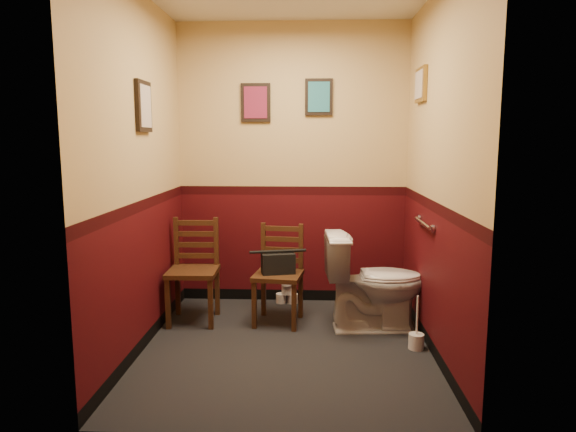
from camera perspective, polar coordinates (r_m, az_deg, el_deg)
The scene contains 16 objects.
floor at distance 4.11m, azimuth -0.16°, elevation -14.44°, with size 2.20×2.40×0.00m, color black.
wall_back at distance 4.99m, azimuth 0.49°, elevation 5.60°, with size 2.20×2.70×0.00m, color #3D080C.
wall_front at distance 2.60m, azimuth -1.44°, elevation 2.88°, with size 2.20×2.70×0.00m, color #3D080C.
wall_left at distance 4.00m, azimuth -16.16°, elevation 4.53°, with size 2.40×2.70×0.00m, color #3D080C.
wall_right at distance 3.90m, azimuth 16.24°, elevation 4.43°, with size 2.40×2.70×0.00m, color #3D080C.
grab_bar at distance 4.18m, azimuth 14.81°, elevation -0.78°, with size 0.05×0.56×0.06m.
framed_print_back_a at distance 5.00m, azimuth -3.61°, elevation 12.47°, with size 0.28×0.04×0.36m.
framed_print_back_b at distance 4.98m, azimuth 3.45°, elevation 13.07°, with size 0.26×0.04×0.34m.
framed_print_left at distance 4.09m, azimuth -15.72°, elevation 11.65°, with size 0.04×0.30×0.38m.
framed_print_right at distance 4.50m, azimuth 14.52°, elevation 13.94°, with size 0.04×0.34×0.28m.
toilet at distance 4.43m, azimuth 9.54°, elevation -7.27°, with size 0.46×0.83×0.82m, color white.
toilet_brush at distance 4.19m, azimuth 14.06°, elevation -13.24°, with size 0.12×0.12×0.42m.
chair_left at distance 4.64m, azimuth -10.43°, elevation -5.96°, with size 0.44×0.44×0.91m.
chair_right at distance 4.53m, azimuth -1.01°, elevation -6.47°, with size 0.45×0.45×0.86m.
handbag at distance 4.47m, azimuth -1.11°, elevation -5.25°, with size 0.31×0.21×0.21m.
tp_stack at distance 5.11m, azimuth -0.13°, elevation -8.41°, with size 0.22×0.13×0.28m.
Camera 1 is at (0.18, -3.78, 1.61)m, focal length 32.00 mm.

